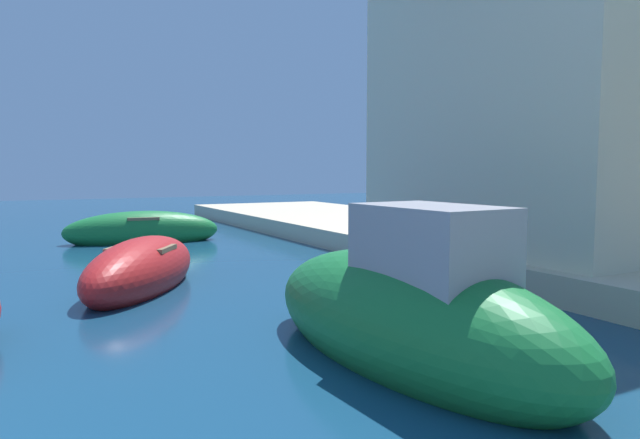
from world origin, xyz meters
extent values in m
cube|color=beige|center=(13.00, 6.00, 0.25)|extent=(6.00, 32.00, 0.50)
ellipsoid|color=#B21E1E|center=(4.79, 6.77, 0.32)|extent=(3.16, 4.02, 1.15)
cube|color=brown|center=(4.79, 6.77, 0.70)|extent=(1.28, 1.21, 0.08)
ellipsoid|color=#197233|center=(6.08, 13.39, 0.32)|extent=(4.41, 1.79, 1.16)
cube|color=brown|center=(6.08, 13.39, 0.71)|extent=(0.97, 1.13, 0.08)
ellipsoid|color=#197233|center=(6.60, 1.49, 0.42)|extent=(1.96, 4.78, 1.53)
cube|color=gray|center=(6.62, 1.12, 1.30)|extent=(1.08, 1.62, 0.84)
cube|color=beige|center=(13.00, 5.10, 3.60)|extent=(5.35, 6.19, 6.20)
camera|label=1|loc=(2.88, -3.52, 2.08)|focal=32.49mm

